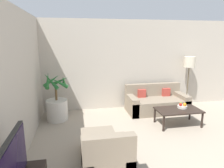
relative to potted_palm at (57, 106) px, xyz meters
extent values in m
cube|color=#BCB2A3|center=(2.87, 0.70, 0.95)|extent=(8.25, 0.06, 2.70)
cube|color=black|center=(-0.17, -3.34, 0.49)|extent=(0.05, 1.02, 0.57)
cube|color=black|center=(-0.14, -3.34, 0.49)|extent=(0.01, 0.98, 0.53)
cylinder|color=beige|center=(0.00, 0.00, -0.12)|extent=(0.56, 0.56, 0.56)
cylinder|color=brown|center=(0.00, 0.00, 0.34)|extent=(0.06, 0.06, 0.37)
cone|color=#23662D|center=(0.21, 0.00, 0.67)|extent=(0.10, 0.47, 0.37)
cone|color=#23662D|center=(0.11, 0.20, 0.63)|extent=(0.49, 0.34, 0.31)
cone|color=#23662D|center=(-0.11, 0.19, 0.65)|extent=(0.48, 0.33, 0.34)
cone|color=#23662D|center=(-0.19, 0.00, 0.69)|extent=(0.10, 0.45, 0.41)
cone|color=#23662D|center=(-0.09, -0.16, 0.70)|extent=(0.43, 0.30, 0.42)
cone|color=#23662D|center=(0.11, -0.19, 0.66)|extent=(0.47, 0.33, 0.36)
cube|color=gray|center=(2.86, 0.08, -0.20)|extent=(1.75, 0.86, 0.40)
cube|color=gray|center=(2.86, 0.43, 0.20)|extent=(1.75, 0.16, 0.38)
cube|color=gray|center=(2.09, 0.08, -0.14)|extent=(0.20, 0.86, 0.52)
cube|color=gray|center=(3.64, 0.08, -0.14)|extent=(0.20, 0.86, 0.52)
cube|color=#B23D33|center=(2.47, 0.31, 0.12)|extent=(0.24, 0.12, 0.24)
cube|color=#B23D33|center=(3.26, 0.31, 0.12)|extent=(0.24, 0.12, 0.24)
cylinder|color=brown|center=(4.01, 0.36, -0.39)|extent=(0.24, 0.24, 0.03)
cylinder|color=brown|center=(4.01, 0.36, 0.25)|extent=(0.03, 0.03, 1.25)
cylinder|color=beige|center=(4.01, 0.36, 1.04)|extent=(0.34, 0.34, 0.33)
cylinder|color=black|center=(2.50, -1.18, -0.21)|extent=(0.05, 0.05, 0.39)
cylinder|color=black|center=(3.51, -1.18, -0.21)|extent=(0.05, 0.05, 0.39)
cylinder|color=black|center=(2.50, -0.65, -0.21)|extent=(0.05, 0.05, 0.39)
cylinder|color=black|center=(3.51, -0.65, -0.21)|extent=(0.05, 0.05, 0.39)
cube|color=black|center=(3.01, -0.91, 0.00)|extent=(1.09, 0.62, 0.03)
cylinder|color=beige|center=(3.15, -0.83, 0.05)|extent=(0.24, 0.24, 0.06)
sphere|color=red|center=(3.10, -0.84, 0.11)|extent=(0.08, 0.08, 0.08)
sphere|color=olive|center=(3.14, -0.77, 0.11)|extent=(0.07, 0.07, 0.07)
sphere|color=orange|center=(3.20, -0.87, 0.12)|extent=(0.09, 0.09, 0.09)
cube|color=gray|center=(0.94, -2.39, -0.20)|extent=(0.78, 0.78, 0.40)
cube|color=gray|center=(0.94, -2.70, 0.20)|extent=(0.78, 0.16, 0.41)
cube|color=gray|center=(0.63, -2.39, -0.15)|extent=(0.16, 0.78, 0.50)
cube|color=gray|center=(1.24, -2.39, -0.15)|extent=(0.16, 0.78, 0.50)
cube|color=gray|center=(0.89, -1.71, -0.21)|extent=(0.64, 0.48, 0.39)
camera|label=1|loc=(0.49, -5.23, 1.73)|focal=32.00mm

